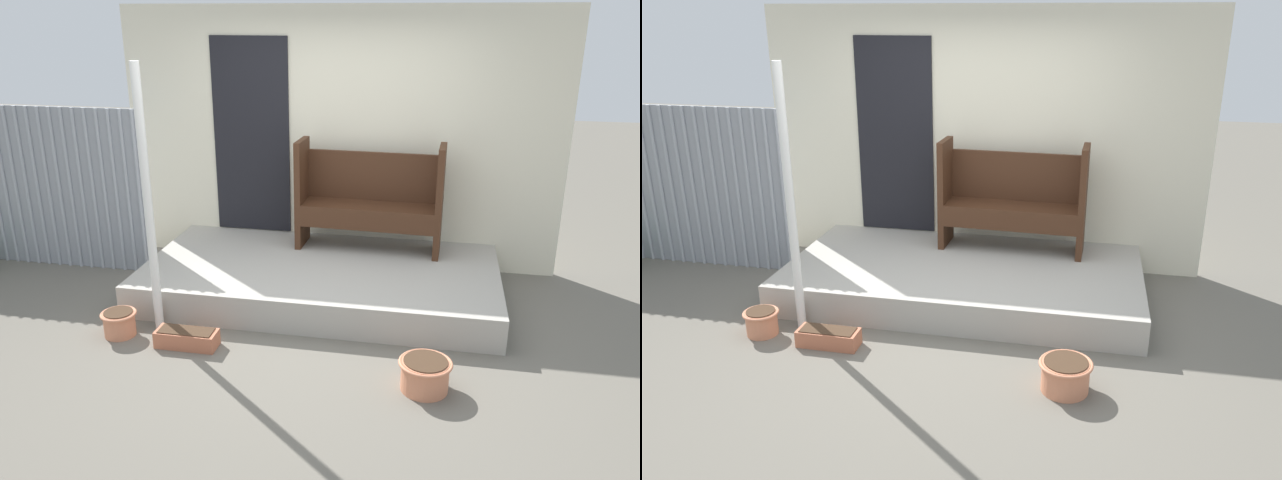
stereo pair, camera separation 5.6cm
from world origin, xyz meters
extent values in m
plane|color=#666056|center=(0.00, 0.00, 0.00)|extent=(24.00, 24.00, 0.00)
cube|color=#A8A399|center=(0.01, 0.86, 0.15)|extent=(3.27, 1.71, 0.30)
cube|color=beige|center=(0.01, 1.74, 1.30)|extent=(4.47, 0.06, 2.60)
cube|color=black|center=(-0.89, 1.70, 1.31)|extent=(0.80, 0.02, 2.00)
cube|color=gray|center=(-3.35, 1.06, 0.83)|extent=(3.12, 0.02, 1.66)
cylinder|color=#979CA5|center=(-3.35, 1.04, 0.83)|extent=(0.04, 0.04, 1.66)
cylinder|color=#979CA5|center=(-3.23, 1.04, 0.83)|extent=(0.04, 0.04, 1.66)
cylinder|color=#979CA5|center=(-3.10, 1.04, 0.83)|extent=(0.04, 0.04, 1.66)
cylinder|color=#979CA5|center=(-2.98, 1.04, 0.83)|extent=(0.04, 0.04, 1.66)
cylinder|color=#979CA5|center=(-2.86, 1.04, 0.83)|extent=(0.04, 0.04, 1.66)
cylinder|color=#979CA5|center=(-2.73, 1.04, 0.83)|extent=(0.04, 0.04, 1.66)
cylinder|color=#979CA5|center=(-2.61, 1.04, 0.83)|extent=(0.04, 0.04, 1.66)
cylinder|color=#979CA5|center=(-2.48, 1.04, 0.83)|extent=(0.04, 0.04, 1.66)
cylinder|color=#979CA5|center=(-2.36, 1.04, 0.83)|extent=(0.04, 0.04, 1.66)
cylinder|color=#979CA5|center=(-2.23, 1.04, 0.83)|extent=(0.04, 0.04, 1.66)
cylinder|color=#979CA5|center=(-2.11, 1.04, 0.83)|extent=(0.04, 0.04, 1.66)
cylinder|color=#979CA5|center=(-1.98, 1.04, 0.83)|extent=(0.04, 0.04, 1.66)
cylinder|color=#979CA5|center=(-1.86, 1.04, 0.83)|extent=(0.04, 0.04, 1.66)
cylinder|color=white|center=(-1.20, -0.09, 1.09)|extent=(0.07, 0.07, 2.19)
cube|color=#422616|center=(-0.29, 1.39, 0.83)|extent=(0.07, 0.40, 1.07)
cube|color=#422616|center=(1.06, 1.34, 0.83)|extent=(0.07, 0.40, 1.07)
cube|color=#422616|center=(0.39, 1.36, 0.73)|extent=(1.30, 0.45, 0.04)
cube|color=#422616|center=(0.38, 1.18, 0.63)|extent=(1.29, 0.08, 0.17)
cube|color=#422616|center=(0.39, 1.54, 0.99)|extent=(1.29, 0.09, 0.48)
cylinder|color=tan|center=(-1.47, -0.27, 0.10)|extent=(0.25, 0.25, 0.20)
torus|color=tan|center=(-1.47, -0.27, 0.19)|extent=(0.29, 0.29, 0.02)
cylinder|color=#422D1E|center=(-1.47, -0.27, 0.21)|extent=(0.23, 0.23, 0.01)
cylinder|color=tan|center=(1.03, -0.58, 0.11)|extent=(0.34, 0.34, 0.22)
torus|color=tan|center=(1.03, -0.58, 0.21)|extent=(0.38, 0.38, 0.02)
cylinder|color=#422D1E|center=(1.03, -0.58, 0.23)|extent=(0.31, 0.31, 0.01)
cube|color=#B76647|center=(-0.85, -0.33, 0.07)|extent=(0.49, 0.19, 0.14)
cube|color=#422D1E|center=(-0.85, -0.33, 0.14)|extent=(0.44, 0.16, 0.01)
camera|label=1|loc=(1.04, -4.45, 2.51)|focal=35.00mm
camera|label=2|loc=(1.10, -4.44, 2.51)|focal=35.00mm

